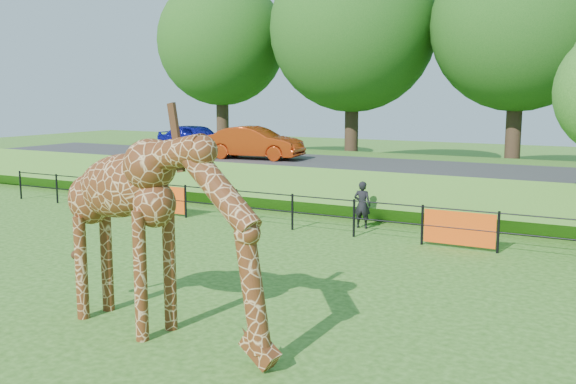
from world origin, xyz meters
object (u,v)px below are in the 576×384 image
at_px(giraffe, 160,236).
at_px(visitor, 362,205).
at_px(car_blue, 196,139).
at_px(car_red, 254,143).

relative_size(giraffe, visitor, 3.38).
height_order(giraffe, car_blue, giraffe).
bearing_deg(car_red, giraffe, -160.95).
relative_size(car_blue, car_red, 0.97).
relative_size(car_blue, visitor, 2.68).
distance_m(car_red, visitor, 7.96).
bearing_deg(giraffe, car_red, 124.75).
bearing_deg(visitor, giraffe, 87.61).
height_order(car_red, visitor, car_red).
xyz_separation_m(car_blue, visitor, (9.96, -5.05, -1.36)).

